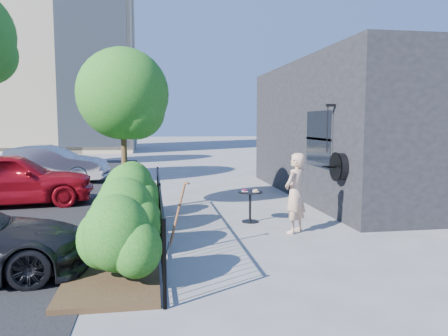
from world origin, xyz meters
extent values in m
plane|color=gray|center=(0.00, 0.00, 0.00)|extent=(120.00, 120.00, 0.00)
cube|color=black|center=(5.50, 4.50, 2.00)|extent=(6.00, 9.00, 4.00)
cube|color=black|center=(2.51, 2.40, 1.80)|extent=(0.04, 1.60, 1.40)
cube|color=black|center=(2.52, 2.40, 1.80)|extent=(0.05, 1.70, 0.06)
cylinder|color=black|center=(2.42, 0.90, 1.25)|extent=(0.18, 0.60, 0.60)
cylinder|color=black|center=(2.32, 0.90, 1.25)|extent=(0.03, 0.64, 0.64)
cube|color=black|center=(2.40, 1.40, 2.60)|extent=(0.25, 0.06, 0.06)
cylinder|color=black|center=(2.32, 1.40, 2.05)|extent=(0.02, 0.02, 1.05)
cylinder|color=black|center=(-1.50, -3.00, 0.55)|extent=(0.05, 0.05, 1.10)
cylinder|color=black|center=(-1.50, 0.00, 0.55)|extent=(0.05, 0.05, 1.10)
cylinder|color=black|center=(-1.50, 3.00, 0.55)|extent=(0.05, 0.05, 1.10)
cube|color=black|center=(-1.50, 0.00, 1.06)|extent=(0.03, 6.00, 0.03)
cube|color=black|center=(-1.50, 0.00, 0.10)|extent=(0.03, 6.00, 0.03)
cylinder|color=black|center=(-1.50, -2.90, 0.55)|extent=(0.02, 0.02, 1.04)
cylinder|color=black|center=(-1.50, -2.70, 0.55)|extent=(0.02, 0.02, 1.04)
cylinder|color=black|center=(-1.50, -2.50, 0.55)|extent=(0.02, 0.02, 1.04)
cylinder|color=black|center=(-1.50, -2.30, 0.55)|extent=(0.02, 0.02, 1.04)
cylinder|color=black|center=(-1.50, -2.10, 0.55)|extent=(0.02, 0.02, 1.04)
cylinder|color=black|center=(-1.50, -1.90, 0.55)|extent=(0.02, 0.02, 1.04)
cylinder|color=black|center=(-1.50, -1.70, 0.55)|extent=(0.02, 0.02, 1.04)
cylinder|color=black|center=(-1.50, -1.50, 0.55)|extent=(0.02, 0.02, 1.04)
cylinder|color=black|center=(-1.50, -1.30, 0.55)|extent=(0.02, 0.02, 1.04)
cylinder|color=black|center=(-1.50, -1.10, 0.55)|extent=(0.02, 0.02, 1.04)
cylinder|color=black|center=(-1.50, -0.90, 0.55)|extent=(0.02, 0.02, 1.04)
cylinder|color=black|center=(-1.50, -0.70, 0.55)|extent=(0.02, 0.02, 1.04)
cylinder|color=black|center=(-1.50, -0.50, 0.55)|extent=(0.02, 0.02, 1.04)
cylinder|color=black|center=(-1.50, -0.30, 0.55)|extent=(0.02, 0.02, 1.04)
cylinder|color=black|center=(-1.50, -0.10, 0.55)|extent=(0.02, 0.02, 1.04)
cylinder|color=black|center=(-1.50, 0.10, 0.55)|extent=(0.02, 0.02, 1.04)
cylinder|color=black|center=(-1.50, 0.30, 0.55)|extent=(0.02, 0.02, 1.04)
cylinder|color=black|center=(-1.50, 0.50, 0.55)|extent=(0.02, 0.02, 1.04)
cylinder|color=black|center=(-1.50, 0.70, 0.55)|extent=(0.02, 0.02, 1.04)
cylinder|color=black|center=(-1.50, 0.90, 0.55)|extent=(0.02, 0.02, 1.04)
cylinder|color=black|center=(-1.50, 1.10, 0.55)|extent=(0.02, 0.02, 1.04)
cylinder|color=black|center=(-1.50, 1.30, 0.55)|extent=(0.02, 0.02, 1.04)
cylinder|color=black|center=(-1.50, 1.50, 0.55)|extent=(0.02, 0.02, 1.04)
cylinder|color=black|center=(-1.50, 1.70, 0.55)|extent=(0.02, 0.02, 1.04)
cylinder|color=black|center=(-1.50, 1.90, 0.55)|extent=(0.02, 0.02, 1.04)
cylinder|color=black|center=(-1.50, 2.10, 0.55)|extent=(0.02, 0.02, 1.04)
cylinder|color=black|center=(-1.50, 2.30, 0.55)|extent=(0.02, 0.02, 1.04)
cylinder|color=black|center=(-1.50, 2.50, 0.55)|extent=(0.02, 0.02, 1.04)
cylinder|color=black|center=(-1.50, 2.70, 0.55)|extent=(0.02, 0.02, 1.04)
cylinder|color=black|center=(-1.50, 2.90, 0.55)|extent=(0.02, 0.02, 1.04)
cube|color=#382616|center=(-2.20, 0.00, 0.04)|extent=(1.30, 6.00, 0.08)
ellipsoid|color=#145A19|center=(-2.10, -2.20, 0.70)|extent=(1.10, 1.10, 1.24)
ellipsoid|color=#145A19|center=(-2.10, -0.60, 0.70)|extent=(1.10, 1.10, 1.24)
ellipsoid|color=#145A19|center=(-2.10, 0.90, 0.70)|extent=(1.10, 1.10, 1.24)
ellipsoid|color=#145A19|center=(-2.10, 2.30, 0.70)|extent=(1.10, 1.10, 1.24)
cylinder|color=#3F2B19|center=(-2.30, 2.80, 1.20)|extent=(0.14, 0.14, 2.40)
sphere|color=#145A19|center=(-2.30, 2.80, 2.84)|extent=(2.20, 2.20, 2.20)
sphere|color=#145A19|center=(-2.00, 2.60, 2.51)|extent=(1.43, 1.43, 1.43)
cylinder|color=black|center=(0.50, 1.29, 0.68)|extent=(0.55, 0.55, 0.03)
cylinder|color=black|center=(0.50, 1.29, 0.34)|extent=(0.06, 0.06, 0.66)
cylinder|color=black|center=(0.50, 1.29, 0.01)|extent=(0.37, 0.37, 0.03)
cube|color=white|center=(0.39, 1.33, 0.70)|extent=(0.15, 0.15, 0.01)
cube|color=white|center=(0.62, 1.25, 0.70)|extent=(0.15, 0.15, 0.01)
torus|color=#490C25|center=(0.39, 1.33, 0.72)|extent=(0.12, 0.12, 0.04)
torus|color=tan|center=(0.62, 1.25, 0.72)|extent=(0.12, 0.12, 0.04)
imported|color=tan|center=(1.19, 0.24, 0.81)|extent=(0.69, 0.69, 1.61)
cylinder|color=brown|center=(-1.22, -0.78, 0.67)|extent=(0.31, 0.04, 1.10)
cube|color=gray|center=(-1.38, -0.78, 0.09)|extent=(0.08, 0.16, 0.23)
cylinder|color=brown|center=(-1.05, -0.78, 1.20)|extent=(0.09, 0.09, 0.05)
imported|color=#A80E1B|center=(-5.37, 4.20, 0.72)|extent=(4.45, 2.32, 1.45)
imported|color=#BBBBC0|center=(-5.38, 8.73, 0.69)|extent=(4.28, 1.80, 1.37)
camera|label=1|loc=(-1.61, -8.04, 2.22)|focal=35.00mm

